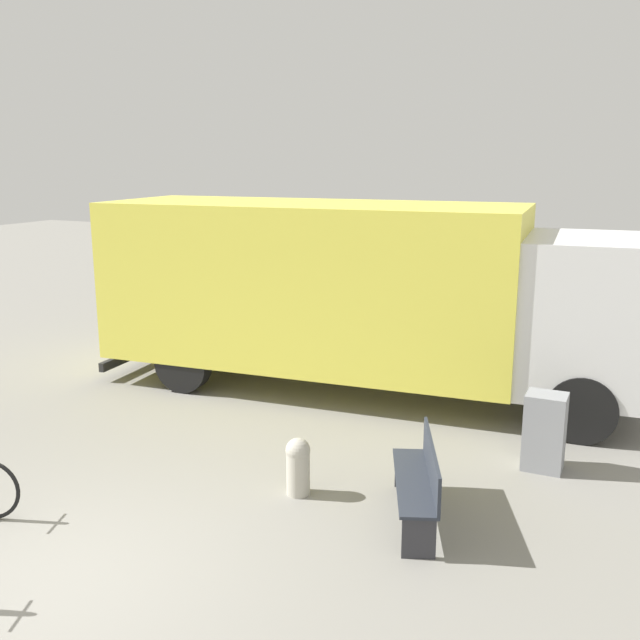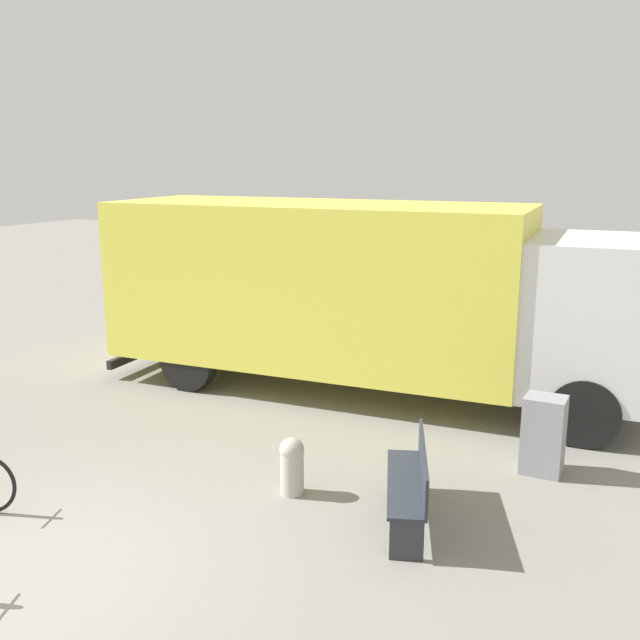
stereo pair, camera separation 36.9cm
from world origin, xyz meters
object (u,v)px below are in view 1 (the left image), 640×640
(park_bench, at_px, (421,479))
(delivery_truck, at_px, (358,289))
(utility_box, at_px, (545,432))
(bollard_near_bench, at_px, (298,464))

(park_bench, bearing_deg, delivery_truck, 9.47)
(utility_box, bearing_deg, delivery_truck, 149.78)
(bollard_near_bench, bearing_deg, utility_box, 37.82)
(bollard_near_bench, height_order, utility_box, utility_box)
(park_bench, height_order, bollard_near_bench, park_bench)
(delivery_truck, relative_size, park_bench, 5.34)
(bollard_near_bench, xyz_separation_m, utility_box, (2.53, 1.96, 0.12))
(delivery_truck, bearing_deg, utility_box, -34.74)
(park_bench, distance_m, bollard_near_bench, 1.49)
(delivery_truck, xyz_separation_m, utility_box, (3.37, -1.96, -1.26))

